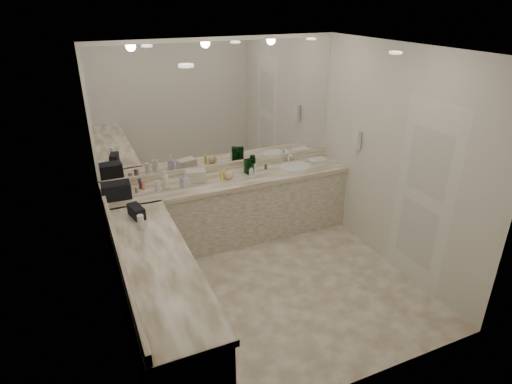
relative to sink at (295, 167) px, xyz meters
name	(u,v)px	position (x,y,z in m)	size (l,w,h in m)	color
floor	(270,287)	(-0.95, -1.20, -0.90)	(3.20, 3.20, 0.00)	beige
ceiling	(274,50)	(-0.95, -1.20, 1.71)	(3.20, 3.20, 0.00)	white
wall_back	(222,141)	(-0.95, 0.30, 0.41)	(3.20, 0.02, 2.60)	silver
wall_left	(109,212)	(-2.55, -1.20, 0.41)	(0.02, 3.00, 2.60)	silver
wall_right	(396,161)	(0.65, -1.20, 0.41)	(0.02, 3.00, 2.60)	silver
vanity_back_base	(232,210)	(-0.95, 0.00, -0.48)	(3.20, 0.60, 0.84)	silver
vanity_back_top	(231,180)	(-0.95, -0.01, -0.03)	(3.20, 0.64, 0.06)	#EEE3CB
vanity_left_base	(160,303)	(-2.25, -1.50, -0.48)	(0.60, 2.40, 0.84)	silver
vanity_left_top	(156,263)	(-2.24, -1.50, -0.03)	(0.64, 2.42, 0.06)	#EEE3CB
backsplash_back	(223,167)	(-0.95, 0.28, 0.05)	(3.20, 0.04, 0.10)	#EEE3CB
backsplash_left	(117,246)	(-2.53, -1.20, 0.05)	(0.04, 3.00, 0.10)	#EEE3CB
mirror_back	(221,106)	(-0.95, 0.29, 0.88)	(3.12, 0.01, 1.55)	white
mirror_left	(103,162)	(-2.54, -1.20, 0.88)	(0.01, 2.92, 1.55)	white
sink	(295,167)	(0.00, 0.00, 0.00)	(0.44, 0.44, 0.03)	white
faucet	(288,157)	(0.00, 0.21, 0.07)	(0.24, 0.16, 0.14)	silver
wall_phone	(357,140)	(0.61, -0.50, 0.46)	(0.06, 0.10, 0.24)	white
door	(423,197)	(0.64, -1.70, 0.16)	(0.02, 0.82, 2.10)	white
black_toiletry_bag	(116,191)	(-2.38, -0.05, 0.10)	(0.32, 0.20, 0.18)	black
black_bag_spill	(136,211)	(-2.25, -0.60, 0.07)	(0.11, 0.24, 0.13)	black
cream_cosmetic_case	(196,176)	(-1.40, 0.07, 0.08)	(0.25, 0.15, 0.14)	beige
hand_towel	(317,160)	(0.38, 0.04, 0.03)	(0.25, 0.17, 0.04)	white
lotion_left	(141,221)	(-2.25, -0.87, 0.08)	(0.06, 0.06, 0.15)	white
soap_bottle_a	(165,180)	(-1.80, -0.01, 0.12)	(0.09, 0.09, 0.24)	white
soap_bottle_b	(184,180)	(-1.57, -0.04, 0.10)	(0.09, 0.09, 0.19)	silver
soap_bottle_c	(228,173)	(-1.00, -0.02, 0.09)	(0.13, 0.13, 0.17)	#D8BA87
green_bottle_0	(247,166)	(-0.70, 0.07, 0.10)	(0.07, 0.07, 0.19)	#0D501E
green_bottle_1	(249,166)	(-0.69, 0.02, 0.11)	(0.07, 0.07, 0.21)	#0D501E
green_bottle_2	(253,165)	(-0.62, 0.05, 0.11)	(0.07, 0.07, 0.20)	#0D501E
green_bottle_3	(252,163)	(-0.61, 0.09, 0.11)	(0.07, 0.07, 0.22)	#0D501E
amenity_bottle_0	(140,183)	(-2.08, 0.13, 0.07)	(0.04, 0.04, 0.13)	#3F3F4C
amenity_bottle_1	(158,186)	(-1.90, -0.03, 0.07)	(0.06, 0.06, 0.13)	white
amenity_bottle_2	(251,171)	(-0.67, -0.01, 0.05)	(0.04, 0.04, 0.09)	silver
amenity_bottle_3	(143,185)	(-2.05, 0.09, 0.07)	(0.04, 0.04, 0.12)	#E57F66
amenity_bottle_4	(266,167)	(-0.41, 0.09, 0.04)	(0.04, 0.04, 0.07)	#3F3F4C
amenity_bottle_5	(251,173)	(-0.68, -0.05, 0.05)	(0.06, 0.06, 0.08)	silver
amenity_bottle_6	(137,190)	(-2.14, 0.03, 0.04)	(0.04, 0.04, 0.06)	#E0B28C
amenity_bottle_7	(222,176)	(-1.09, -0.04, 0.07)	(0.04, 0.04, 0.12)	#F2D84C
amenity_bottle_8	(254,168)	(-0.60, 0.04, 0.07)	(0.06, 0.06, 0.13)	white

